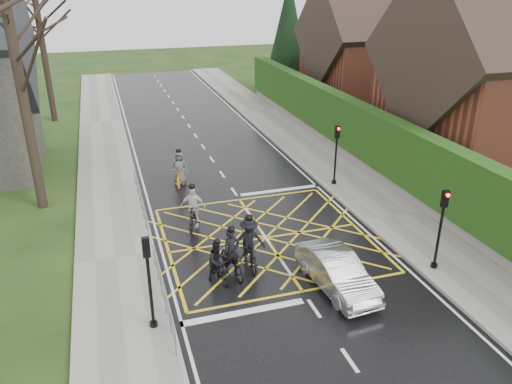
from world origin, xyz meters
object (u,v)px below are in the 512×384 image
cyclist_back (218,264)px  car (337,272)px  cyclist_rear (232,258)px  cyclist_front (193,211)px  cyclist_lead (180,172)px  cyclist_mid (249,247)px

cyclist_back → car: cyclist_back is taller
cyclist_rear → cyclist_front: size_ratio=0.99×
cyclist_lead → car: 11.53m
cyclist_lead → car: cyclist_lead is taller
cyclist_mid → cyclist_front: (-1.41, 3.62, -0.01)m
cyclist_rear → cyclist_back: 0.62m
cyclist_mid → cyclist_front: cyclist_mid is taller
cyclist_rear → cyclist_back: size_ratio=1.22×
cyclist_front → cyclist_mid: bearing=-47.9°
cyclist_rear → cyclist_back: bearing=-167.3°
cyclist_mid → cyclist_lead: size_ratio=1.04×
cyclist_rear → cyclist_lead: 9.02m
cyclist_front → cyclist_lead: 4.98m
cyclist_front → cyclist_lead: size_ratio=0.99×
cyclist_mid → cyclist_lead: (-1.16, 8.59, -0.09)m
cyclist_back → cyclist_mid: 1.50m
cyclist_rear → cyclist_front: bearing=90.1°
cyclist_rear → cyclist_mid: 0.89m
cyclist_back → cyclist_lead: bearing=76.6°
cyclist_rear → car: cyclist_rear is taller
cyclist_rear → cyclist_front: (-0.64, 4.04, 0.12)m
cyclist_rear → cyclist_lead: bearing=83.6°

